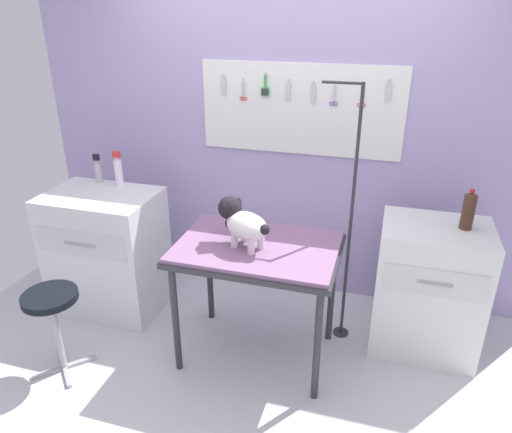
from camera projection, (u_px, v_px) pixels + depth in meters
name	position (u px, v px, depth m)	size (l,w,h in m)	color
ground	(236.00, 387.00, 2.98)	(4.40, 4.00, 0.04)	silver
rear_wall_panel	(287.00, 151.00, 3.61)	(4.00, 0.11, 2.30)	#AD9DCF
grooming_table	(257.00, 256.00, 2.95)	(1.02, 0.70, 0.84)	#2D2D33
grooming_arm	(349.00, 230.00, 3.10)	(0.30, 0.11, 1.78)	#2D2D33
dog	(242.00, 222.00, 2.84)	(0.40, 0.29, 0.29)	white
counter_left	(107.00, 252.00, 3.59)	(0.80, 0.58, 0.94)	silver
cabinet_right	(428.00, 288.00, 3.15)	(0.68, 0.54, 0.91)	silver
stool	(52.00, 309.00, 2.91)	(0.33, 0.33, 0.58)	#9E9EA3
shampoo_bottle	(98.00, 170.00, 3.59)	(0.05, 0.05, 0.22)	#B2B1B0
detangler_spray	(118.00, 171.00, 3.52)	(0.06, 0.06, 0.26)	white
soda_bottle	(468.00, 211.00, 2.89)	(0.08, 0.08, 0.26)	#472B1D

